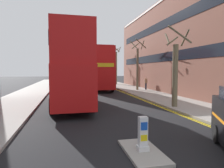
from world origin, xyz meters
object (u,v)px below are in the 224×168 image
double_decker_bus_oncoming (99,68)px  pedestrian_far (146,83)px  keep_left_bollard (143,135)px  double_decker_bus_away (70,66)px

double_decker_bus_oncoming → pedestrian_far: size_ratio=6.69×
keep_left_bollard → double_decker_bus_oncoming: double_decker_bus_oncoming is taller
keep_left_bollard → double_decker_bus_away: 10.50m
keep_left_bollard → pedestrian_far: bearing=67.3°
double_decker_bus_oncoming → keep_left_bollard: bearing=-95.2°
double_decker_bus_oncoming → pedestrian_far: bearing=-26.5°
double_decker_bus_away → pedestrian_far: size_ratio=6.70×
double_decker_bus_oncoming → double_decker_bus_away: bearing=-109.3°
keep_left_bollard → double_decker_bus_oncoming: (1.95, 21.59, 2.42)m
keep_left_bollard → double_decker_bus_oncoming: 21.81m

